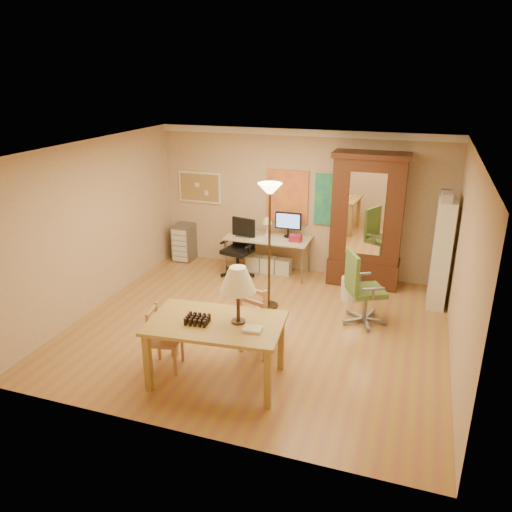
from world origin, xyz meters
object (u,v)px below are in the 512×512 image
(office_chair_green, at_px, (362,304))
(bookshelf, at_px, (441,253))
(armoire, at_px, (366,229))
(computer_desk, at_px, (270,251))
(office_chair_black, at_px, (239,261))
(dining_table, at_px, (224,310))

(office_chair_green, height_order, bookshelf, bookshelf)
(office_chair_green, xyz_separation_m, armoire, (-0.19, 1.57, 0.73))
(armoire, height_order, bookshelf, armoire)
(computer_desk, bearing_deg, armoire, 2.67)
(armoire, bearing_deg, office_chair_black, -170.43)
(office_chair_green, bearing_deg, office_chair_black, 154.43)
(bookshelf, bearing_deg, armoire, 159.67)
(computer_desk, xyz_separation_m, bookshelf, (3.03, -0.39, 0.45))
(dining_table, distance_m, office_chair_green, 2.62)
(office_chair_green, height_order, armoire, armoire)
(bookshelf, bearing_deg, computer_desk, 172.72)
(computer_desk, xyz_separation_m, armoire, (1.77, 0.08, 0.60))
(dining_table, xyz_separation_m, office_chair_green, (1.43, 2.10, -0.66))
(office_chair_green, relative_size, armoire, 0.48)
(office_chair_black, xyz_separation_m, office_chair_green, (2.48, -1.18, 0.02))
(dining_table, relative_size, armoire, 0.72)
(computer_desk, relative_size, office_chair_green, 1.37)
(computer_desk, distance_m, office_chair_black, 0.63)
(office_chair_black, distance_m, bookshelf, 3.61)
(computer_desk, relative_size, office_chair_black, 1.47)
(armoire, bearing_deg, office_chair_green, -83.27)
(dining_table, bearing_deg, bookshelf, 51.82)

